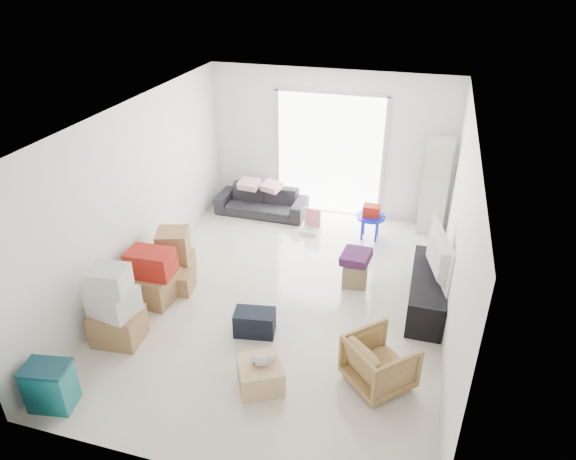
# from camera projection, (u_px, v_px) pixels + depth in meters

# --- Properties ---
(room_shell) EXTENTS (4.98, 6.48, 3.18)m
(room_shell) POSITION_uv_depth(u_px,v_px,m) (284.00, 215.00, 6.89)
(room_shell) COLOR beige
(room_shell) RESTS_ON ground
(sliding_door) EXTENTS (2.10, 0.04, 2.33)m
(sliding_door) POSITION_uv_depth(u_px,v_px,m) (329.00, 150.00, 9.45)
(sliding_door) COLOR white
(sliding_door) RESTS_ON room_shell
(ac_tower) EXTENTS (0.45, 0.30, 1.75)m
(ac_tower) POSITION_uv_depth(u_px,v_px,m) (435.00, 187.00, 8.89)
(ac_tower) COLOR silver
(ac_tower) RESTS_ON room_shell
(tv_console) EXTENTS (0.48, 1.59, 0.53)m
(tv_console) POSITION_uv_depth(u_px,v_px,m) (427.00, 291.00, 7.23)
(tv_console) COLOR black
(tv_console) RESTS_ON room_shell
(television) EXTENTS (0.92, 1.26, 0.15)m
(television) POSITION_uv_depth(u_px,v_px,m) (431.00, 270.00, 7.07)
(television) COLOR black
(television) RESTS_ON tv_console
(sofa) EXTENTS (1.72, 0.51, 0.67)m
(sofa) POSITION_uv_depth(u_px,v_px,m) (262.00, 198.00, 9.77)
(sofa) COLOR #26262B
(sofa) RESTS_ON room_shell
(pillow_left) EXTENTS (0.41, 0.34, 0.12)m
(pillow_left) POSITION_uv_depth(u_px,v_px,m) (249.00, 177.00, 9.64)
(pillow_left) COLOR #F9B5C9
(pillow_left) RESTS_ON sofa
(pillow_right) EXTENTS (0.45, 0.41, 0.13)m
(pillow_right) POSITION_uv_depth(u_px,v_px,m) (271.00, 179.00, 9.55)
(pillow_right) COLOR #F9B5C9
(pillow_right) RESTS_ON sofa
(armchair) EXTENTS (0.93, 0.93, 0.70)m
(armchair) POSITION_uv_depth(u_px,v_px,m) (380.00, 360.00, 5.88)
(armchair) COLOR #A17747
(armchair) RESTS_ON room_shell
(storage_bins) EXTENTS (0.54, 0.42, 0.57)m
(storage_bins) POSITION_uv_depth(u_px,v_px,m) (50.00, 386.00, 5.62)
(storage_bins) COLOR #126467
(storage_bins) RESTS_ON room_shell
(box_stack_a) EXTENTS (0.64, 0.55, 1.10)m
(box_stack_a) POSITION_uv_depth(u_px,v_px,m) (115.00, 309.00, 6.48)
(box_stack_a) COLOR #9E7047
(box_stack_a) RESTS_ON room_shell
(box_stack_b) EXTENTS (0.67, 0.64, 0.80)m
(box_stack_b) POSITION_uv_depth(u_px,v_px,m) (153.00, 277.00, 7.33)
(box_stack_b) COLOR #9E7047
(box_stack_b) RESTS_ON room_shell
(box_stack_c) EXTENTS (0.60, 0.58, 0.80)m
(box_stack_c) POSITION_uv_depth(u_px,v_px,m) (175.00, 255.00, 7.84)
(box_stack_c) COLOR #9E7047
(box_stack_c) RESTS_ON room_shell
(loose_box) EXTENTS (0.42, 0.42, 0.32)m
(loose_box) POSITION_uv_depth(u_px,v_px,m) (180.00, 281.00, 7.61)
(loose_box) COLOR #9E7047
(loose_box) RESTS_ON room_shell
(duffel_bag) EXTENTS (0.57, 0.40, 0.34)m
(duffel_bag) POSITION_uv_depth(u_px,v_px,m) (255.00, 322.00, 6.76)
(duffel_bag) COLOR black
(duffel_bag) RESTS_ON room_shell
(ottoman) EXTENTS (0.41, 0.41, 0.37)m
(ottoman) POSITION_uv_depth(u_px,v_px,m) (355.00, 273.00, 7.76)
(ottoman) COLOR #9D875B
(ottoman) RESTS_ON room_shell
(blanket) EXTENTS (0.46, 0.46, 0.14)m
(blanket) POSITION_uv_depth(u_px,v_px,m) (356.00, 259.00, 7.64)
(blanket) COLOR #532154
(blanket) RESTS_ON ottoman
(kids_table) EXTENTS (0.50, 0.50, 0.63)m
(kids_table) POSITION_uv_depth(u_px,v_px,m) (371.00, 215.00, 8.89)
(kids_table) COLOR #0C15CD
(kids_table) RESTS_ON room_shell
(toy_walker) EXTENTS (0.36, 0.32, 0.43)m
(toy_walker) POSITION_uv_depth(u_px,v_px,m) (312.00, 226.00, 9.23)
(toy_walker) COLOR silver
(toy_walker) RESTS_ON room_shell
(wood_crate) EXTENTS (0.67, 0.67, 0.33)m
(wood_crate) POSITION_uv_depth(u_px,v_px,m) (260.00, 375.00, 5.93)
(wood_crate) COLOR tan
(wood_crate) RESTS_ON room_shell
(plush_bunny) EXTENTS (0.30, 0.17, 0.15)m
(plush_bunny) POSITION_uv_depth(u_px,v_px,m) (263.00, 360.00, 5.82)
(plush_bunny) COLOR #B2ADA8
(plush_bunny) RESTS_ON wood_crate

